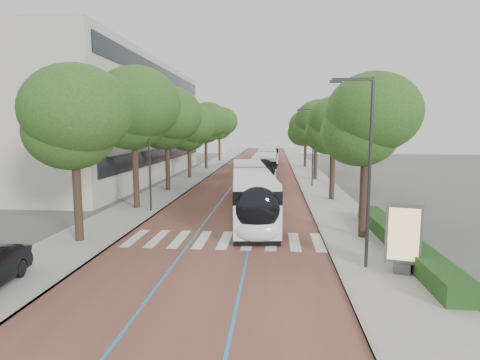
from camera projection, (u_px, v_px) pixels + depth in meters
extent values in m
plane|color=#51544C|center=(219.00, 246.00, 20.79)|extent=(160.00, 160.00, 0.00)
cube|color=brown|center=(255.00, 169.00, 60.33)|extent=(11.00, 140.00, 0.02)
cube|color=#9A9792|center=(206.00, 169.00, 60.96)|extent=(4.00, 140.00, 0.12)
cube|color=#9A9792|center=(306.00, 169.00, 59.69)|extent=(4.00, 140.00, 0.12)
cube|color=gray|center=(219.00, 169.00, 60.80)|extent=(0.20, 140.00, 0.14)
cube|color=gray|center=(293.00, 169.00, 59.85)|extent=(0.20, 140.00, 0.14)
cube|color=silver|center=(135.00, 238.00, 22.18)|extent=(0.55, 3.60, 0.01)
cube|color=silver|center=(157.00, 238.00, 22.08)|extent=(0.55, 3.60, 0.01)
cube|color=silver|center=(180.00, 239.00, 21.97)|extent=(0.55, 3.60, 0.01)
cube|color=silver|center=(202.00, 239.00, 21.87)|extent=(0.55, 3.60, 0.01)
cube|color=silver|center=(225.00, 240.00, 21.76)|extent=(0.55, 3.60, 0.01)
cube|color=silver|center=(248.00, 241.00, 21.65)|extent=(0.55, 3.60, 0.01)
cube|color=silver|center=(271.00, 241.00, 21.55)|extent=(0.55, 3.60, 0.01)
cube|color=silver|center=(294.00, 242.00, 21.44)|extent=(0.55, 3.60, 0.01)
cube|color=silver|center=(318.00, 242.00, 21.34)|extent=(0.55, 3.60, 0.01)
cube|color=#2374B0|center=(245.00, 169.00, 60.46)|extent=(0.12, 126.00, 0.01)
cube|color=#2374B0|center=(266.00, 169.00, 60.19)|extent=(0.12, 126.00, 0.01)
cube|color=#AEAAA1|center=(93.00, 121.00, 49.24)|extent=(18.00, 40.00, 14.00)
cube|color=black|center=(165.00, 154.00, 48.98)|extent=(0.12, 38.00, 1.60)
cube|color=black|center=(165.00, 128.00, 48.58)|extent=(0.12, 38.00, 1.60)
cube|color=black|center=(164.00, 101.00, 48.17)|extent=(0.12, 38.00, 1.60)
cube|color=black|center=(164.00, 75.00, 47.80)|extent=(0.12, 38.00, 1.60)
cube|color=#173F15|center=(400.00, 240.00, 19.95)|extent=(1.20, 14.00, 0.80)
cylinder|color=#2C2C2E|center=(369.00, 175.00, 16.73)|extent=(0.14, 0.14, 8.00)
cube|color=#2C2C2E|center=(353.00, 79.00, 16.31)|extent=(1.70, 0.12, 0.12)
cube|color=#2C2C2E|center=(336.00, 81.00, 16.38)|extent=(0.50, 0.20, 0.10)
cylinder|color=#2C2C2E|center=(313.00, 148.00, 41.44)|extent=(0.14, 0.14, 8.00)
cube|color=#2C2C2E|center=(306.00, 109.00, 41.02)|extent=(1.70, 0.12, 0.12)
cube|color=#2C2C2E|center=(299.00, 110.00, 41.09)|extent=(0.50, 0.20, 0.10)
cylinder|color=#2C2C2E|center=(149.00, 156.00, 28.70)|extent=(0.14, 0.14, 8.00)
cylinder|color=black|center=(78.00, 201.00, 21.14)|extent=(0.44, 0.44, 4.52)
ellipsoid|color=#224917|center=(74.00, 122.00, 20.63)|extent=(5.53, 5.53, 4.70)
cylinder|color=black|center=(136.00, 175.00, 30.00)|extent=(0.44, 0.44, 5.15)
ellipsoid|color=#224917|center=(134.00, 112.00, 29.41)|extent=(6.38, 6.38, 5.42)
cylinder|color=black|center=(168.00, 166.00, 38.92)|extent=(0.44, 0.44, 4.82)
ellipsoid|color=#224917|center=(167.00, 121.00, 38.37)|extent=(6.32, 6.32, 5.37)
cylinder|color=black|center=(189.00, 161.00, 48.83)|extent=(0.44, 0.44, 4.30)
ellipsoid|color=#224917|center=(189.00, 129.00, 48.34)|extent=(6.07, 6.07, 5.16)
cylinder|color=black|center=(206.00, 153.00, 60.67)|extent=(0.44, 0.44, 4.76)
ellipsoid|color=#224917|center=(206.00, 125.00, 60.12)|extent=(6.45, 6.45, 5.48)
cylinder|color=black|center=(219.00, 148.00, 75.49)|extent=(0.44, 0.44, 4.87)
ellipsoid|color=#224917|center=(219.00, 125.00, 74.93)|extent=(6.36, 6.36, 5.41)
cylinder|color=black|center=(363.00, 199.00, 21.84)|extent=(0.44, 0.44, 4.46)
ellipsoid|color=#224917|center=(366.00, 124.00, 21.33)|extent=(4.97, 4.97, 4.22)
cylinder|color=black|center=(332.00, 175.00, 33.70)|extent=(0.44, 0.44, 4.36)
ellipsoid|color=#224917|center=(334.00, 128.00, 33.21)|extent=(4.85, 4.85, 4.12)
cylinder|color=black|center=(315.00, 161.00, 47.53)|extent=(0.44, 0.44, 4.59)
ellipsoid|color=#224917|center=(316.00, 125.00, 47.00)|extent=(5.64, 5.64, 4.79)
cylinder|color=black|center=(305.00, 154.00, 63.36)|extent=(0.44, 0.44, 4.25)
ellipsoid|color=#224917|center=(306.00, 129.00, 62.88)|extent=(5.96, 5.96, 5.07)
cylinder|color=black|center=(250.00, 186.00, 29.91)|extent=(2.38, 1.13, 2.30)
cube|color=white|center=(253.00, 206.00, 24.89)|extent=(3.43, 9.56, 1.82)
cube|color=black|center=(253.00, 188.00, 24.75)|extent=(3.45, 9.38, 0.97)
cube|color=silver|center=(253.00, 178.00, 24.66)|extent=(3.36, 9.37, 0.31)
cube|color=black|center=(253.00, 223.00, 25.02)|extent=(3.34, 9.19, 0.35)
cube|color=white|center=(248.00, 185.00, 34.26)|extent=(3.27, 7.95, 1.82)
cube|color=black|center=(248.00, 172.00, 34.12)|extent=(3.29, 7.80, 0.97)
cube|color=silver|center=(248.00, 164.00, 34.04)|extent=(3.20, 7.79, 0.31)
cube|color=black|center=(248.00, 198.00, 34.40)|extent=(3.18, 7.64, 0.35)
ellipsoid|color=black|center=(258.00, 209.00, 20.30)|extent=(2.45, 1.33, 2.28)
ellipsoid|color=white|center=(258.00, 231.00, 20.40)|extent=(2.44, 1.23, 1.14)
cylinder|color=black|center=(235.00, 227.00, 22.71)|extent=(0.40, 1.03, 1.00)
cylinder|color=black|center=(275.00, 227.00, 22.74)|extent=(0.40, 1.03, 1.00)
cylinder|color=black|center=(235.00, 191.00, 36.00)|extent=(0.40, 1.03, 1.00)
cylinder|color=black|center=(260.00, 191.00, 36.03)|extent=(0.40, 1.03, 1.00)
cylinder|color=black|center=(235.00, 208.00, 28.02)|extent=(0.40, 1.03, 1.00)
cylinder|color=black|center=(267.00, 208.00, 28.06)|extent=(0.40, 1.03, 1.00)
cube|color=white|center=(265.00, 172.00, 44.97)|extent=(2.56, 12.01, 1.82)
cube|color=black|center=(265.00, 162.00, 44.83)|extent=(2.60, 11.77, 0.97)
cube|color=silver|center=(265.00, 156.00, 44.75)|extent=(2.51, 11.77, 0.31)
cube|color=black|center=(265.00, 181.00, 45.11)|extent=(2.51, 11.53, 0.35)
ellipsoid|color=black|center=(263.00, 171.00, 39.10)|extent=(2.36, 1.11, 2.28)
ellipsoid|color=white|center=(263.00, 182.00, 39.19)|extent=(2.36, 1.01, 1.14)
cylinder|color=black|center=(253.00, 183.00, 41.61)|extent=(0.31, 1.00, 1.00)
cylinder|color=black|center=(275.00, 183.00, 41.41)|extent=(0.31, 1.00, 1.00)
cylinder|color=black|center=(257.00, 175.00, 48.92)|extent=(0.31, 1.00, 1.00)
cylinder|color=black|center=(275.00, 175.00, 48.72)|extent=(0.31, 1.00, 1.00)
cube|color=white|center=(267.00, 162.00, 58.55)|extent=(2.62, 12.03, 1.82)
cube|color=black|center=(267.00, 154.00, 58.41)|extent=(2.66, 11.79, 0.97)
cube|color=silver|center=(267.00, 150.00, 58.33)|extent=(2.57, 11.78, 0.31)
cube|color=black|center=(267.00, 169.00, 58.69)|extent=(2.57, 11.54, 0.35)
ellipsoid|color=black|center=(267.00, 160.00, 52.67)|extent=(2.36, 1.12, 2.28)
ellipsoid|color=white|center=(267.00, 169.00, 52.77)|extent=(2.36, 1.02, 1.14)
cylinder|color=black|center=(259.00, 169.00, 55.17)|extent=(0.31, 1.00, 1.00)
cylinder|color=black|center=(275.00, 170.00, 55.00)|extent=(0.31, 1.00, 1.00)
cylinder|color=black|center=(260.00, 165.00, 62.49)|extent=(0.31, 1.00, 1.00)
cylinder|color=black|center=(275.00, 165.00, 62.32)|extent=(0.31, 1.00, 1.00)
cube|color=white|center=(271.00, 156.00, 71.64)|extent=(2.62, 12.02, 1.82)
cube|color=black|center=(271.00, 150.00, 71.49)|extent=(2.66, 11.78, 0.97)
cube|color=silver|center=(271.00, 146.00, 71.41)|extent=(2.57, 11.78, 0.31)
cube|color=black|center=(271.00, 162.00, 71.77)|extent=(2.57, 11.54, 0.35)
ellipsoid|color=black|center=(271.00, 154.00, 65.77)|extent=(2.36, 1.12, 2.28)
ellipsoid|color=white|center=(271.00, 161.00, 65.86)|extent=(2.36, 1.02, 1.14)
cylinder|color=black|center=(264.00, 162.00, 68.29)|extent=(0.31, 1.00, 1.00)
cylinder|color=black|center=(277.00, 162.00, 68.07)|extent=(0.31, 1.00, 1.00)
cylinder|color=black|center=(266.00, 159.00, 75.59)|extent=(0.31, 1.00, 1.00)
cylinder|color=black|center=(278.00, 159.00, 75.38)|extent=(0.31, 1.00, 1.00)
cube|color=white|center=(271.00, 152.00, 85.23)|extent=(2.68, 12.04, 1.82)
cube|color=black|center=(271.00, 146.00, 85.08)|extent=(2.72, 11.80, 0.97)
cube|color=silver|center=(271.00, 143.00, 85.00)|extent=(2.63, 11.80, 0.31)
cube|color=black|center=(271.00, 157.00, 85.36)|extent=(2.63, 11.56, 0.35)
ellipsoid|color=black|center=(271.00, 150.00, 79.35)|extent=(2.37, 1.14, 2.28)
ellipsoid|color=white|center=(271.00, 155.00, 79.44)|extent=(2.36, 1.04, 1.14)
cylinder|color=black|center=(265.00, 156.00, 81.84)|extent=(0.32, 1.00, 1.00)
cylinder|color=black|center=(276.00, 156.00, 81.68)|extent=(0.32, 1.00, 1.00)
cylinder|color=black|center=(265.00, 154.00, 89.16)|extent=(0.32, 1.00, 1.00)
cylinder|color=black|center=(276.00, 154.00, 89.01)|extent=(0.32, 1.00, 1.00)
cube|color=#59595B|center=(402.00, 268.00, 16.49)|extent=(0.76, 0.68, 0.43)
cube|color=#59595B|center=(403.00, 233.00, 16.31)|extent=(1.45, 0.72, 2.48)
cube|color=#EBCB7C|center=(404.00, 235.00, 16.12)|extent=(1.15, 0.32, 2.15)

